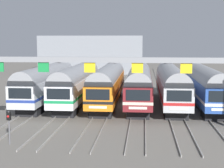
# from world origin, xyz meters

# --- Properties ---
(ground_plane) EXTENTS (160.00, 160.00, 0.00)m
(ground_plane) POSITION_xyz_m (0.00, 0.00, 0.00)
(ground_plane) COLOR slate
(track_bed) EXTENTS (20.51, 70.00, 0.15)m
(track_bed) POSITION_xyz_m (0.00, 17.00, 0.07)
(track_bed) COLOR gray
(track_bed) RESTS_ON ground
(commuter_train_silver) EXTENTS (2.88, 18.06, 5.05)m
(commuter_train_silver) POSITION_xyz_m (-9.50, -0.00, 2.69)
(commuter_train_silver) COLOR silver
(commuter_train_silver) RESTS_ON ground
(commuter_train_white) EXTENTS (2.88, 18.06, 5.05)m
(commuter_train_white) POSITION_xyz_m (-5.70, -0.00, 2.69)
(commuter_train_white) COLOR white
(commuter_train_white) RESTS_ON ground
(commuter_train_orange) EXTENTS (2.88, 18.06, 5.05)m
(commuter_train_orange) POSITION_xyz_m (-1.90, -0.00, 2.69)
(commuter_train_orange) COLOR orange
(commuter_train_orange) RESTS_ON ground
(commuter_train_maroon) EXTENTS (2.88, 18.06, 5.05)m
(commuter_train_maroon) POSITION_xyz_m (1.90, -0.00, 2.69)
(commuter_train_maroon) COLOR maroon
(commuter_train_maroon) RESTS_ON ground
(commuter_train_stainless) EXTENTS (2.88, 18.06, 5.05)m
(commuter_train_stainless) POSITION_xyz_m (5.70, -0.00, 2.69)
(commuter_train_stainless) COLOR #B2B5BA
(commuter_train_stainless) RESTS_ON ground
(commuter_train_blue) EXTENTS (2.88, 18.06, 4.77)m
(commuter_train_blue) POSITION_xyz_m (9.50, -0.01, 2.69)
(commuter_train_blue) COLOR #284C9E
(commuter_train_blue) RESTS_ON ground
(catenary_gantry) EXTENTS (24.25, 0.44, 6.97)m
(catenary_gantry) POSITION_xyz_m (0.00, -13.50, 5.32)
(catenary_gantry) COLOR gray
(catenary_gantry) RESTS_ON ground
(yard_signal_mast) EXTENTS (0.28, 0.35, 2.52)m
(yard_signal_mast) POSITION_xyz_m (-7.60, -16.31, 1.77)
(yard_signal_mast) COLOR #59595E
(yard_signal_mast) RESTS_ON ground
(maintenance_building) EXTENTS (24.29, 10.00, 8.81)m
(maintenance_building) POSITION_xyz_m (-10.07, 40.44, 4.41)
(maintenance_building) COLOR gray
(maintenance_building) RESTS_ON ground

